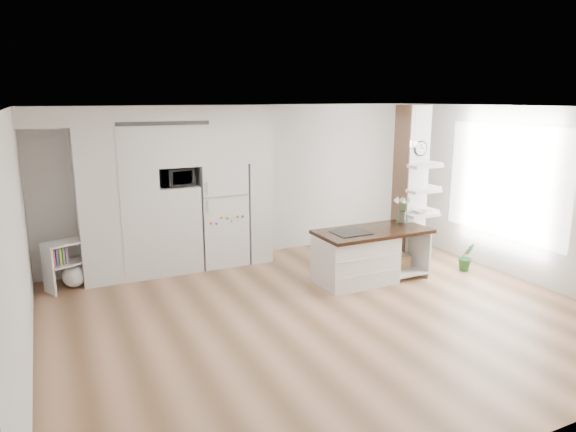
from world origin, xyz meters
name	(u,v)px	position (x,y,z in m)	size (l,w,h in m)	color
floor	(324,314)	(0.00, 0.00, 0.00)	(7.00, 6.00, 0.01)	tan
room	(327,176)	(0.00, 0.00, 1.86)	(7.04, 6.04, 2.72)	white
cabinet_wall	(165,181)	(-1.45, 2.67, 1.51)	(4.00, 0.71, 2.70)	white
refrigerator	(221,214)	(-0.53, 2.68, 0.88)	(0.78, 0.69, 1.75)	white
column	(416,188)	(2.38, 1.13, 1.35)	(0.69, 0.90, 2.70)	silver
window	(505,182)	(3.48, 0.30, 1.50)	(2.40, 2.40, 0.00)	white
pendant_light	(427,148)	(1.70, 0.15, 2.12)	(0.12, 0.12, 0.10)	white
kitchen_island	(361,255)	(1.14, 0.86, 0.43)	(1.80, 0.86, 1.38)	white
bookshelf	(70,268)	(-2.97, 2.51, 0.32)	(0.71, 0.58, 0.74)	white
floor_plant_a	(466,257)	(3.00, 0.52, 0.24)	(0.27, 0.21, 0.48)	#276127
floor_plant_b	(390,233)	(2.79, 2.31, 0.25)	(0.28, 0.28, 0.49)	#276127
microwave	(176,177)	(-1.27, 2.62, 1.57)	(0.54, 0.37, 0.30)	#2D2D2D
shelf_plant	(422,175)	(2.63, 1.30, 1.52)	(0.27, 0.23, 0.30)	#276127
decor_bowl	(421,212)	(2.30, 0.90, 1.00)	(0.22, 0.22, 0.05)	white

